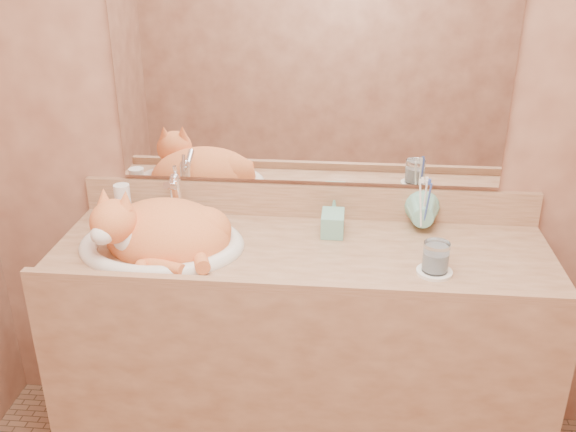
# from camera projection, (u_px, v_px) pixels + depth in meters

# --- Properties ---
(wall_back) EXTENTS (2.40, 0.02, 2.50)m
(wall_back) POSITION_uv_depth(u_px,v_px,m) (309.00, 106.00, 2.14)
(wall_back) COLOR brown
(wall_back) RESTS_ON ground
(vanity_counter) EXTENTS (1.60, 0.55, 0.85)m
(vanity_counter) POSITION_uv_depth(u_px,v_px,m) (300.00, 359.00, 2.23)
(vanity_counter) COLOR brown
(vanity_counter) RESTS_ON floor
(mirror) EXTENTS (1.30, 0.02, 0.80)m
(mirror) POSITION_uv_depth(u_px,v_px,m) (309.00, 64.00, 2.07)
(mirror) COLOR white
(mirror) RESTS_ON wall_back
(sink_basin) EXTENTS (0.57, 0.49, 0.16)m
(sink_basin) POSITION_uv_depth(u_px,v_px,m) (160.00, 224.00, 2.04)
(sink_basin) COLOR white
(sink_basin) RESTS_ON vanity_counter
(faucet) EXTENTS (0.07, 0.14, 0.19)m
(faucet) POSITION_uv_depth(u_px,v_px,m) (176.00, 196.00, 2.22)
(faucet) COLOR white
(faucet) RESTS_ON vanity_counter
(cat) EXTENTS (0.47, 0.41, 0.23)m
(cat) POSITION_uv_depth(u_px,v_px,m) (160.00, 230.00, 2.03)
(cat) COLOR #D96532
(cat) RESTS_ON sink_basin
(soap_dispenser) EXTENTS (0.08, 0.08, 0.17)m
(soap_dispenser) POSITION_uv_depth(u_px,v_px,m) (332.00, 217.00, 2.08)
(soap_dispenser) COLOR #74B9A4
(soap_dispenser) RESTS_ON vanity_counter
(toothbrush_cup) EXTENTS (0.13, 0.13, 0.11)m
(toothbrush_cup) POSITION_uv_depth(u_px,v_px,m) (423.00, 220.00, 2.13)
(toothbrush_cup) COLOR #74B9A4
(toothbrush_cup) RESTS_ON vanity_counter
(toothbrushes) EXTENTS (0.03, 0.03, 0.21)m
(toothbrushes) POSITION_uv_depth(u_px,v_px,m) (425.00, 201.00, 2.10)
(toothbrushes) COLOR white
(toothbrushes) RESTS_ON toothbrush_cup
(saucer) EXTENTS (0.11, 0.11, 0.01)m
(saucer) POSITION_uv_depth(u_px,v_px,m) (434.00, 272.00, 1.91)
(saucer) COLOR white
(saucer) RESTS_ON vanity_counter
(water_glass) EXTENTS (0.08, 0.08, 0.09)m
(water_glass) POSITION_uv_depth(u_px,v_px,m) (436.00, 257.00, 1.89)
(water_glass) COLOR silver
(water_glass) RESTS_ON saucer
(lotion_bottle) EXTENTS (0.06, 0.06, 0.13)m
(lotion_bottle) POSITION_uv_depth(u_px,v_px,m) (123.00, 203.00, 2.24)
(lotion_bottle) COLOR white
(lotion_bottle) RESTS_ON vanity_counter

